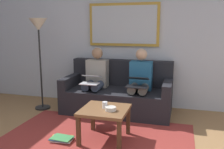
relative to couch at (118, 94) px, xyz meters
name	(u,v)px	position (x,y,z in m)	size (l,w,h in m)	color
wall_rear	(125,38)	(0.00, -0.48, 0.99)	(6.00, 0.12, 2.60)	#B7BCC6
area_rug	(95,140)	(0.00, 1.27, -0.31)	(2.60, 1.80, 0.01)	maroon
couch	(118,94)	(0.00, 0.00, 0.00)	(1.90, 0.90, 0.90)	black
framed_mirror	(124,25)	(0.00, -0.39, 1.24)	(1.33, 0.05, 0.79)	#B7892D
coffee_table	(105,113)	(-0.12, 1.22, 0.06)	(0.62, 0.62, 0.44)	brown
cup	(105,105)	(-0.12, 1.20, 0.17)	(0.07, 0.07, 0.09)	silver
bowl	(111,109)	(-0.22, 1.27, 0.15)	(0.14, 0.14, 0.05)	beige
person_left	(140,80)	(-0.40, 0.07, 0.30)	(0.38, 0.58, 1.14)	#235B84
laptop_black	(138,82)	(-0.40, 0.31, 0.31)	(0.34, 0.35, 0.15)	black
person_right	(96,77)	(0.40, 0.07, 0.30)	(0.38, 0.58, 1.14)	gray
laptop_silver	(91,79)	(0.40, 0.32, 0.31)	(0.31, 0.33, 0.14)	silver
magazine_stack	(62,139)	(0.43, 1.41, -0.28)	(0.33, 0.25, 0.05)	red
standing_lamp	(39,35)	(1.40, 0.27, 1.06)	(0.32, 0.32, 1.66)	black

